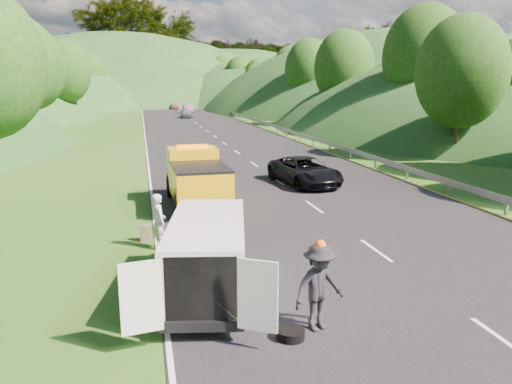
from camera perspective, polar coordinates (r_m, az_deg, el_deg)
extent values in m
plane|color=#38661E|center=(17.49, 1.73, -5.40)|extent=(320.00, 320.00, 0.00)
cube|color=black|center=(56.83, -5.59, 6.93)|extent=(14.00, 200.00, 0.02)
cube|color=gray|center=(70.34, -0.97, 8.01)|extent=(0.06, 140.00, 1.52)
cylinder|color=black|center=(24.09, -9.70, 0.63)|extent=(0.38, 1.03, 1.02)
cylinder|color=black|center=(24.31, -5.15, 0.87)|extent=(0.38, 1.03, 1.02)
cylinder|color=black|center=(20.12, -8.73, -1.65)|extent=(0.38, 1.03, 1.02)
cylinder|color=black|center=(20.39, -3.31, -1.34)|extent=(0.38, 1.03, 1.02)
cube|color=#E1A80B|center=(23.15, -7.22, 2.68)|extent=(2.23, 1.68, 1.94)
cube|color=#E1A80B|center=(20.96, -6.41, 0.98)|extent=(2.32, 3.52, 1.32)
cube|color=black|center=(20.84, -6.46, 2.90)|extent=(2.32, 3.52, 0.10)
cube|color=black|center=(24.45, -7.55, 1.85)|extent=(2.07, 1.27, 0.71)
cube|color=black|center=(25.08, -7.70, 1.64)|extent=(2.14, 0.26, 0.51)
cube|color=#E1A80B|center=(24.69, -7.69, 3.50)|extent=(2.06, 0.85, 1.11)
cube|color=orange|center=(23.01, -7.29, 5.18)|extent=(1.43, 0.29, 0.16)
cube|color=black|center=(23.80, -7.46, 3.80)|extent=(1.94, 0.13, 0.92)
cylinder|color=black|center=(14.45, -8.30, -7.94)|extent=(0.39, 0.74, 0.71)
cylinder|color=black|center=(14.36, -1.91, -7.94)|extent=(0.39, 0.74, 0.71)
cylinder|color=black|center=(11.69, -9.89, -13.04)|extent=(0.39, 0.74, 0.71)
cylinder|color=black|center=(11.59, -1.86, -13.10)|extent=(0.39, 0.74, 0.71)
cube|color=silver|center=(12.60, -5.56, -6.88)|extent=(2.65, 4.86, 1.64)
cube|color=silver|center=(15.02, -4.99, -5.10)|extent=(1.89, 1.11, 0.88)
cube|color=black|center=(14.65, -5.07, -2.66)|extent=(1.66, 0.60, 0.74)
cube|color=black|center=(10.50, -6.30, -10.93)|extent=(1.49, 0.37, 1.41)
cube|color=silver|center=(10.29, -12.99, -11.69)|extent=(0.84, 0.19, 1.50)
cube|color=silver|center=(10.12, 0.18, -11.79)|extent=(0.75, 0.48, 1.50)
cube|color=black|center=(10.76, -6.23, -15.01)|extent=(1.76, 0.46, 0.22)
imported|color=silver|center=(16.84, -10.91, -6.34)|extent=(0.62, 0.76, 1.82)
imported|color=#C1BD67|center=(16.31, -7.85, -6.85)|extent=(0.60, 0.55, 0.98)
imported|color=black|center=(11.52, 7.08, -15.33)|extent=(1.43, 1.08, 1.97)
cube|color=#595842|center=(17.61, -12.49, -4.61)|extent=(0.36, 0.21, 0.57)
cylinder|color=black|center=(11.09, 3.94, -16.40)|extent=(0.62, 0.62, 0.20)
imported|color=black|center=(26.86, 5.57, 0.85)|extent=(3.21, 5.52, 1.45)
imported|color=#57595D|center=(79.04, -7.95, 8.38)|extent=(1.61, 4.00, 1.36)
imported|color=#684556|center=(92.93, -7.75, 8.96)|extent=(1.68, 4.81, 1.58)
imported|color=#9F5D4F|center=(105.81, -9.16, 9.32)|extent=(1.95, 4.79, 1.39)
imported|color=olive|center=(126.95, -10.01, 9.77)|extent=(1.61, 4.00, 1.36)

